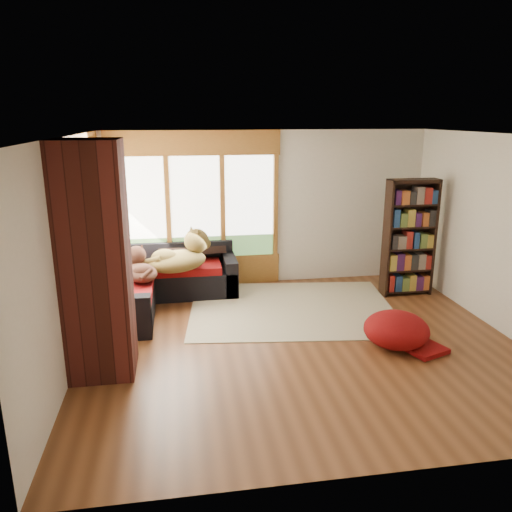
{
  "coord_description": "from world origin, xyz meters",
  "views": [
    {
      "loc": [
        -1.51,
        -5.73,
        2.83
      ],
      "look_at": [
        -0.45,
        0.82,
        0.95
      ],
      "focal_mm": 35.0,
      "sensor_mm": 36.0,
      "label": 1
    }
  ],
  "objects_px": {
    "sectional_sofa": "(151,285)",
    "area_rug": "(292,308)",
    "dog_tan": "(182,253)",
    "pouf": "(396,329)",
    "bookshelf": "(409,238)",
    "dog_brindle": "(140,266)",
    "brick_chimney": "(96,262)"
  },
  "relations": [
    {
      "from": "sectional_sofa",
      "to": "area_rug",
      "type": "relative_size",
      "value": 0.72
    },
    {
      "from": "dog_tan",
      "to": "pouf",
      "type": "bearing_deg",
      "value": -61.93
    },
    {
      "from": "area_rug",
      "to": "bookshelf",
      "type": "xyz_separation_m",
      "value": [
        1.99,
        0.35,
        0.93
      ]
    },
    {
      "from": "bookshelf",
      "to": "dog_brindle",
      "type": "xyz_separation_m",
      "value": [
        -4.21,
        -0.18,
        -0.21
      ]
    },
    {
      "from": "dog_tan",
      "to": "brick_chimney",
      "type": "bearing_deg",
      "value": -140.28
    },
    {
      "from": "brick_chimney",
      "to": "pouf",
      "type": "distance_m",
      "value": 3.72
    },
    {
      "from": "sectional_sofa",
      "to": "dog_tan",
      "type": "height_order",
      "value": "dog_tan"
    },
    {
      "from": "sectional_sofa",
      "to": "area_rug",
      "type": "distance_m",
      "value": 2.19
    },
    {
      "from": "brick_chimney",
      "to": "dog_brindle",
      "type": "bearing_deg",
      "value": 78.89
    },
    {
      "from": "area_rug",
      "to": "dog_tan",
      "type": "height_order",
      "value": "dog_tan"
    },
    {
      "from": "brick_chimney",
      "to": "pouf",
      "type": "relative_size",
      "value": 3.18
    },
    {
      "from": "brick_chimney",
      "to": "sectional_sofa",
      "type": "distance_m",
      "value": 2.32
    },
    {
      "from": "pouf",
      "to": "bookshelf",
      "type": "bearing_deg",
      "value": 61.55
    },
    {
      "from": "brick_chimney",
      "to": "area_rug",
      "type": "distance_m",
      "value": 3.24
    },
    {
      "from": "dog_brindle",
      "to": "dog_tan",
      "type": "bearing_deg",
      "value": -77.29
    },
    {
      "from": "sectional_sofa",
      "to": "brick_chimney",
      "type": "bearing_deg",
      "value": -105.87
    },
    {
      "from": "dog_tan",
      "to": "bookshelf",
      "type": "bearing_deg",
      "value": -27.69
    },
    {
      "from": "dog_brindle",
      "to": "area_rug",
      "type": "bearing_deg",
      "value": -110.44
    },
    {
      "from": "bookshelf",
      "to": "pouf",
      "type": "height_order",
      "value": "bookshelf"
    },
    {
      "from": "brick_chimney",
      "to": "dog_brindle",
      "type": "relative_size",
      "value": 3.25
    },
    {
      "from": "dog_tan",
      "to": "area_rug",
      "type": "bearing_deg",
      "value": -42.57
    },
    {
      "from": "sectional_sofa",
      "to": "dog_tan",
      "type": "relative_size",
      "value": 1.98
    },
    {
      "from": "area_rug",
      "to": "bookshelf",
      "type": "distance_m",
      "value": 2.22
    },
    {
      "from": "area_rug",
      "to": "dog_brindle",
      "type": "height_order",
      "value": "dog_brindle"
    },
    {
      "from": "sectional_sofa",
      "to": "area_rug",
      "type": "xyz_separation_m",
      "value": [
        2.11,
        -0.54,
        -0.3
      ]
    },
    {
      "from": "brick_chimney",
      "to": "sectional_sofa",
      "type": "relative_size",
      "value": 1.18
    },
    {
      "from": "sectional_sofa",
      "to": "pouf",
      "type": "height_order",
      "value": "sectional_sofa"
    },
    {
      "from": "bookshelf",
      "to": "pouf",
      "type": "bearing_deg",
      "value": -118.45
    },
    {
      "from": "sectional_sofa",
      "to": "bookshelf",
      "type": "height_order",
      "value": "bookshelf"
    },
    {
      "from": "pouf",
      "to": "brick_chimney",
      "type": "bearing_deg",
      "value": -179.05
    },
    {
      "from": "area_rug",
      "to": "dog_brindle",
      "type": "bearing_deg",
      "value": 175.68
    },
    {
      "from": "brick_chimney",
      "to": "pouf",
      "type": "xyz_separation_m",
      "value": [
        3.56,
        0.06,
        -1.07
      ]
    }
  ]
}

